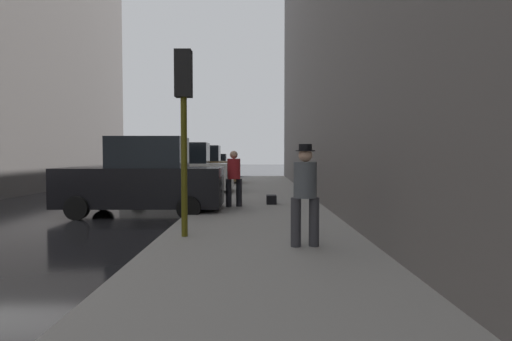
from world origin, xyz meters
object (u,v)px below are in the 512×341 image
Objects in this scene: parked_white_van at (181,171)px; parked_black_suv at (144,179)px; parked_bronze_suv at (199,167)px; pedestrian_with_beanie at (306,190)px; pedestrian_in_red_jacket at (234,175)px; parked_blue_sedan at (212,167)px; fire_hydrant at (217,189)px; duffel_bag at (272,200)px; traffic_light at (184,102)px.

parked_black_suv is at bearing -90.00° from parked_white_van.
parked_white_van and parked_bronze_suv have the same top height.
parked_bronze_suv is 16.19m from pedestrian_with_beanie.
parked_black_suv is at bearing -165.16° from pedestrian_in_red_jacket.
pedestrian_with_beanie is at bearing -68.20° from parked_white_van.
parked_blue_sedan is 22.37m from pedestrian_with_beanie.
fire_hydrant is 2.48m from duffel_bag.
fire_hydrant is (1.80, 2.88, -0.54)m from parked_black_suv.
pedestrian_in_red_jacket is at bearing 80.88° from traffic_light.
traffic_light reaches higher than parked_black_suv.
parked_white_van is at bearing 111.80° from pedestrian_with_beanie.
parked_black_suv is 5.62m from parked_white_van.
pedestrian_in_red_jacket reaches higher than duffel_bag.
pedestrian_in_red_jacket is at bearing -76.05° from parked_bronze_suv.
pedestrian_in_red_jacket is 0.96× the size of pedestrian_with_beanie.
duffel_bag is at bearing -38.26° from fire_hydrant.
parked_bronze_suv reaches higher than pedestrian_in_red_jacket.
parked_black_suv is at bearing -160.22° from duffel_bag.
parked_black_suv is 6.54× the size of fire_hydrant.
parked_blue_sedan is at bearing 90.00° from parked_black_suv.
parked_black_suv is at bearing -122.07° from fire_hydrant.
parked_bronze_suv reaches higher than duffel_bag.
parked_black_suv is 2.69× the size of pedestrian_in_red_jacket.
parked_black_suv is at bearing -90.00° from parked_bronze_suv.
parked_white_van is 10.54× the size of duffel_bag.
parked_bronze_suv is at bearing 97.14° from traffic_light.
parked_black_suv is at bearing -90.00° from parked_blue_sedan.
pedestrian_with_beanie is (1.53, -5.31, 0.03)m from pedestrian_in_red_jacket.
parked_blue_sedan is at bearing 103.17° from duffel_bag.
duffel_bag is (3.75, -9.68, -0.74)m from parked_bronze_suv.
duffel_bag is at bearing 93.38° from pedestrian_with_beanie.
parked_blue_sedan is at bearing 90.00° from parked_white_van.
parked_blue_sedan is 2.48× the size of pedestrian_in_red_jacket.
fire_hydrant is at bearing 90.43° from traffic_light.
duffel_bag is at bearing -48.74° from parked_white_van.
parked_white_van is 5.41m from parked_bronze_suv.
parked_white_van is 11.04m from pedestrian_with_beanie.
pedestrian_in_red_jacket is (2.57, -10.34, 0.07)m from parked_bronze_suv.
parked_black_suv is 2.66m from pedestrian_in_red_jacket.
pedestrian_in_red_jacket is (2.57, -16.67, 0.26)m from parked_blue_sedan.
traffic_light is (1.85, -21.13, 1.91)m from parked_blue_sedan.
parked_black_suv reaches higher than fire_hydrant.
traffic_light reaches higher than pedestrian_with_beanie.
pedestrian_with_beanie is at bearing -86.62° from duffel_bag.
parked_bronze_suv is at bearing 90.00° from parked_white_van.
pedestrian_with_beanie is (2.30, -7.51, 0.64)m from fire_hydrant.
parked_black_suv and parked_white_van have the same top height.
pedestrian_in_red_jacket reaches higher than fire_hydrant.
parked_white_van reaches higher than fire_hydrant.
parked_white_van reaches higher than pedestrian_in_red_jacket.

